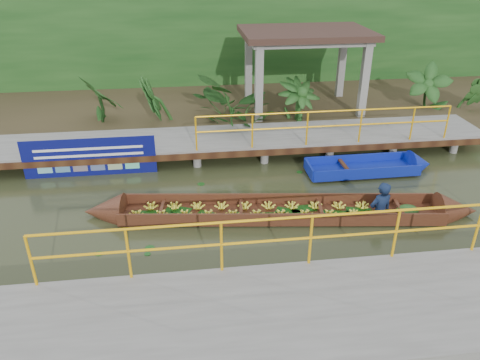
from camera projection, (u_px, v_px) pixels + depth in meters
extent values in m
plane|color=#2D3219|center=(243.00, 211.00, 11.48)|extent=(80.00, 80.00, 0.00)
cube|color=#382E1C|center=(217.00, 106.00, 17.99)|extent=(30.00, 8.00, 0.45)
cube|color=slate|center=(228.00, 138.00, 14.33)|extent=(16.00, 2.00, 0.15)
cube|color=#321A0D|center=(232.00, 154.00, 13.49)|extent=(16.00, 0.12, 0.18)
cylinder|color=#FFB10D|center=(327.00, 111.00, 13.31)|extent=(7.50, 0.05, 0.05)
cylinder|color=#FFB10D|center=(326.00, 126.00, 13.52)|extent=(7.50, 0.05, 0.05)
cylinder|color=#FFB10D|center=(326.00, 128.00, 13.54)|extent=(0.05, 0.05, 1.00)
cylinder|color=slate|center=(18.00, 169.00, 13.08)|extent=(0.24, 0.24, 0.55)
cylinder|color=slate|center=(33.00, 147.00, 14.49)|extent=(0.24, 0.24, 0.55)
cylinder|color=slate|center=(92.00, 165.00, 13.30)|extent=(0.24, 0.24, 0.55)
cylinder|color=slate|center=(99.00, 143.00, 14.71)|extent=(0.24, 0.24, 0.55)
cylinder|color=slate|center=(163.00, 161.00, 13.53)|extent=(0.24, 0.24, 0.55)
cylinder|color=slate|center=(163.00, 140.00, 14.94)|extent=(0.24, 0.24, 0.55)
cylinder|color=slate|center=(231.00, 158.00, 13.76)|extent=(0.24, 0.24, 0.55)
cylinder|color=slate|center=(226.00, 137.00, 15.17)|extent=(0.24, 0.24, 0.55)
cylinder|color=slate|center=(297.00, 154.00, 13.98)|extent=(0.24, 0.24, 0.55)
cylinder|color=slate|center=(286.00, 134.00, 15.39)|extent=(0.24, 0.24, 0.55)
cylinder|color=slate|center=(362.00, 151.00, 14.21)|extent=(0.24, 0.24, 0.55)
cylinder|color=slate|center=(345.00, 132.00, 15.62)|extent=(0.24, 0.24, 0.55)
cylinder|color=slate|center=(424.00, 147.00, 14.44)|extent=(0.24, 0.24, 0.55)
cylinder|color=slate|center=(402.00, 129.00, 15.85)|extent=(0.24, 0.24, 0.55)
cylinder|color=slate|center=(231.00, 158.00, 13.76)|extent=(0.24, 0.24, 0.55)
cube|color=slate|center=(337.00, 321.00, 7.75)|extent=(18.00, 2.40, 0.70)
cylinder|color=#FFB10D|center=(324.00, 216.00, 8.14)|extent=(10.00, 0.05, 0.05)
cylinder|color=#FFB10D|center=(322.00, 237.00, 8.35)|extent=(10.00, 0.05, 0.05)
cylinder|color=#FFB10D|center=(321.00, 239.00, 8.37)|extent=(0.05, 0.05, 1.00)
cube|color=slate|center=(259.00, 87.00, 15.38)|extent=(0.25, 0.25, 2.80)
cube|color=slate|center=(364.00, 84.00, 15.78)|extent=(0.25, 0.25, 2.80)
cube|color=slate|center=(248.00, 70.00, 17.49)|extent=(0.25, 0.25, 2.80)
cube|color=slate|center=(341.00, 67.00, 17.90)|extent=(0.25, 0.25, 2.80)
cube|color=slate|center=(306.00, 39.00, 16.04)|extent=(4.00, 2.60, 0.12)
cube|color=#37231B|center=(306.00, 33.00, 15.95)|extent=(4.40, 3.00, 0.20)
cube|color=#143D13|center=(211.00, 46.00, 19.38)|extent=(30.00, 0.80, 4.00)
cube|color=#3D1B10|center=(281.00, 214.00, 11.23)|extent=(7.67, 1.88, 0.06)
cube|color=#3D1B10|center=(279.00, 199.00, 11.60)|extent=(7.56, 1.00, 0.32)
cube|color=#3D1B10|center=(282.00, 220.00, 10.75)|extent=(7.56, 1.00, 0.32)
cone|color=#3D1B10|center=(104.00, 212.00, 11.18)|extent=(1.06, 1.02, 0.91)
cone|color=#3D1B10|center=(457.00, 211.00, 11.22)|extent=(1.06, 1.02, 0.91)
ellipsoid|color=#143D13|center=(408.00, 210.00, 11.20)|extent=(0.58, 0.48, 0.25)
imported|color=#0F1C3A|center=(384.00, 183.00, 10.86)|extent=(0.66, 0.50, 1.62)
cube|color=#0D1E94|center=(361.00, 170.00, 13.27)|extent=(3.09, 0.95, 0.10)
cube|color=#0D1E94|center=(356.00, 159.00, 13.62)|extent=(3.08, 0.09, 0.31)
cube|color=#0D1E94|center=(368.00, 173.00, 12.81)|extent=(3.08, 0.09, 0.31)
cube|color=#0D1E94|center=(309.00, 169.00, 13.03)|extent=(0.07, 0.92, 0.31)
cone|color=#0D1E94|center=(420.00, 165.00, 13.46)|extent=(0.62, 0.87, 0.86)
cube|color=#321A0D|center=(345.00, 166.00, 13.14)|extent=(0.11, 0.92, 0.05)
cube|color=#0B0E5A|center=(90.00, 158.00, 12.96)|extent=(3.63, 0.03, 1.13)
cube|color=white|center=(88.00, 149.00, 12.82)|extent=(2.95, 0.01, 0.07)
cube|color=white|center=(89.00, 156.00, 12.91)|extent=(2.95, 0.01, 0.07)
imported|color=#143D13|center=(100.00, 106.00, 15.18)|extent=(1.09, 1.09, 1.36)
imported|color=#143D13|center=(162.00, 103.00, 15.41)|extent=(1.09, 1.09, 1.36)
imported|color=#143D13|center=(237.00, 100.00, 15.69)|extent=(1.09, 1.09, 1.36)
imported|color=#143D13|center=(295.00, 98.00, 15.92)|extent=(1.09, 1.09, 1.36)
imported|color=#143D13|center=(434.00, 93.00, 16.48)|extent=(1.09, 1.09, 1.36)
imported|color=#143D13|center=(474.00, 91.00, 16.65)|extent=(1.09, 1.09, 1.36)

